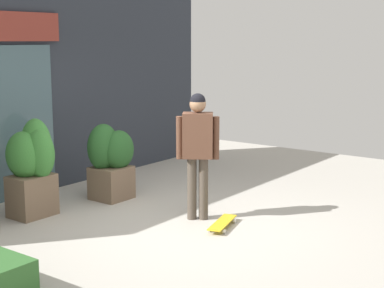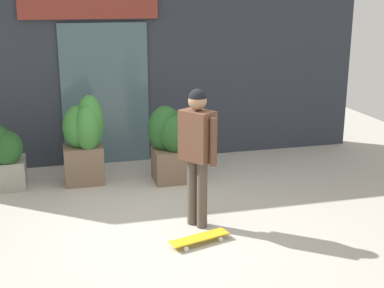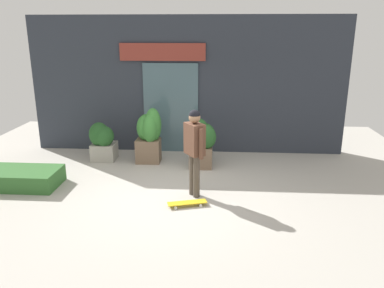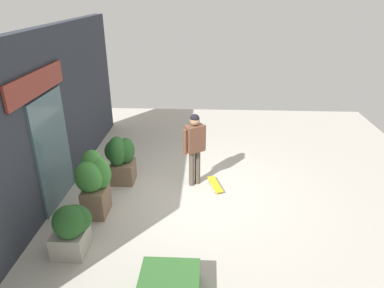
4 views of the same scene
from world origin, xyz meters
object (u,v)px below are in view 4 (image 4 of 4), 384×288
Objects in this scene: skateboarder at (195,142)px; skateboard at (215,184)px; planter_box_right at (71,228)px; planter_box_mid at (94,180)px; planter_box_left at (120,156)px.

skateboarder reaches higher than skateboard.
planter_box_mid is at bearing -2.07° from planter_box_right.
skateboard is 0.64× the size of planter_box_left.
planter_box_left is at bearing -5.85° from planter_box_right.
planter_box_left is 1.20× the size of planter_box_right.
planter_box_mid is at bearing 170.70° from planter_box_left.
skateboarder is 2.29× the size of skateboard.
planter_box_mid is (-1.24, 1.96, -0.32)m from skateboarder.
planter_box_right is at bearing 177.93° from planter_box_mid.
planter_box_left is at bearing -110.58° from skateboard.
planter_box_mid is (-1.14, 2.44, 0.69)m from skateboard.
skateboarder is 1.27× the size of planter_box_mid.
skateboard is at bearing 43.76° from skateboarder.
planter_box_mid is (-1.31, 0.21, 0.09)m from planter_box_left.
planter_box_left is at bearing -126.29° from skateboarder.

